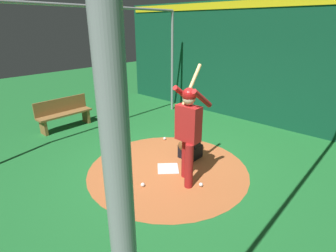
% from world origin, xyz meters
% --- Properties ---
extents(ground_plane, '(26.41, 26.41, 0.00)m').
position_xyz_m(ground_plane, '(0.00, 0.00, 0.00)').
color(ground_plane, '#1E6B2D').
extents(dirt_circle, '(3.25, 3.25, 0.01)m').
position_xyz_m(dirt_circle, '(0.00, 0.00, 0.00)').
color(dirt_circle, '#B76033').
rests_on(dirt_circle, ground).
extents(home_plate, '(0.59, 0.59, 0.01)m').
position_xyz_m(home_plate, '(0.00, 0.00, 0.01)').
color(home_plate, white).
rests_on(home_plate, dirt_circle).
extents(batter, '(0.68, 0.49, 2.14)m').
position_xyz_m(batter, '(0.09, 0.56, 1.10)').
color(batter, maroon).
rests_on(batter, ground).
extents(catcher, '(0.58, 0.40, 0.98)m').
position_xyz_m(catcher, '(-0.67, 0.03, 0.39)').
color(catcher, black).
rests_on(catcher, ground).
extents(back_wall, '(0.23, 10.41, 3.45)m').
position_xyz_m(back_wall, '(-3.92, 0.00, 1.74)').
color(back_wall, '#0F472D').
rests_on(back_wall, ground).
extents(cage_frame, '(6.37, 5.38, 3.21)m').
position_xyz_m(cage_frame, '(0.00, 0.00, 2.27)').
color(cage_frame, gray).
rests_on(cage_frame, ground).
extents(bench, '(1.53, 0.36, 0.85)m').
position_xyz_m(bench, '(0.24, -3.75, 0.44)').
color(bench, olive).
rests_on(bench, ground).
extents(baseball_0, '(0.07, 0.07, 0.07)m').
position_xyz_m(baseball_0, '(0.78, 0.08, 0.04)').
color(baseball_0, white).
rests_on(baseball_0, dirt_circle).
extents(baseball_1, '(0.07, 0.07, 0.07)m').
position_xyz_m(baseball_1, '(0.07, 0.87, 0.04)').
color(baseball_1, white).
rests_on(baseball_1, dirt_circle).
extents(baseball_2, '(0.07, 0.07, 0.07)m').
position_xyz_m(baseball_2, '(-1.02, -1.04, 0.04)').
color(baseball_2, white).
rests_on(baseball_2, dirt_circle).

